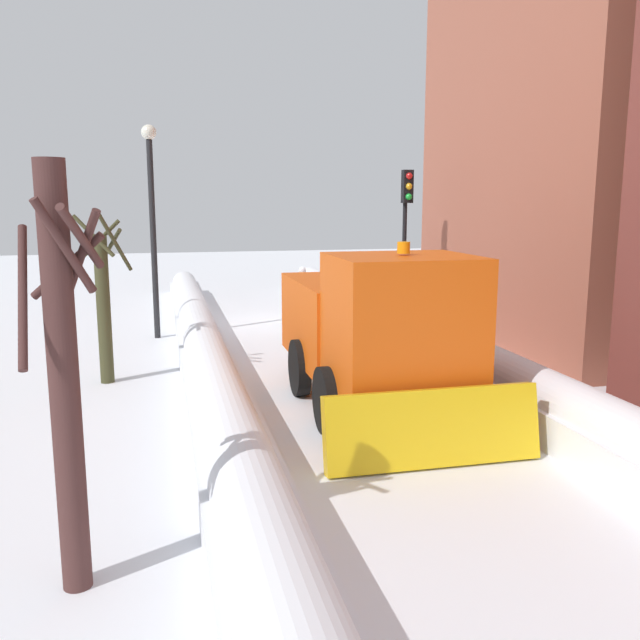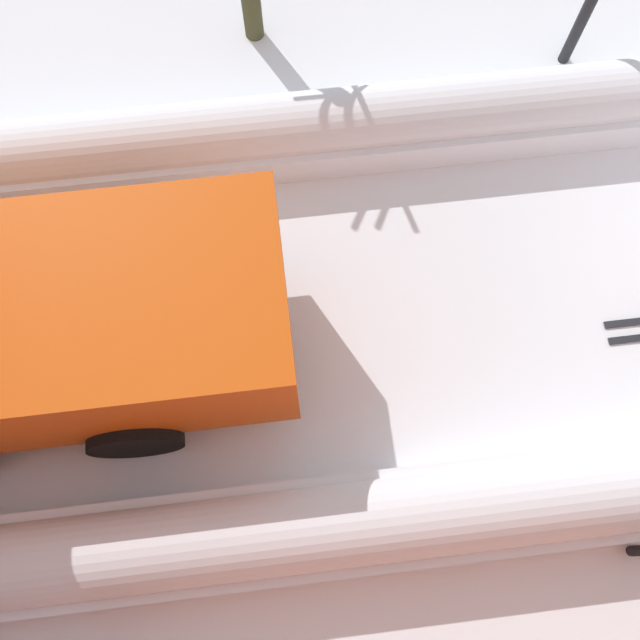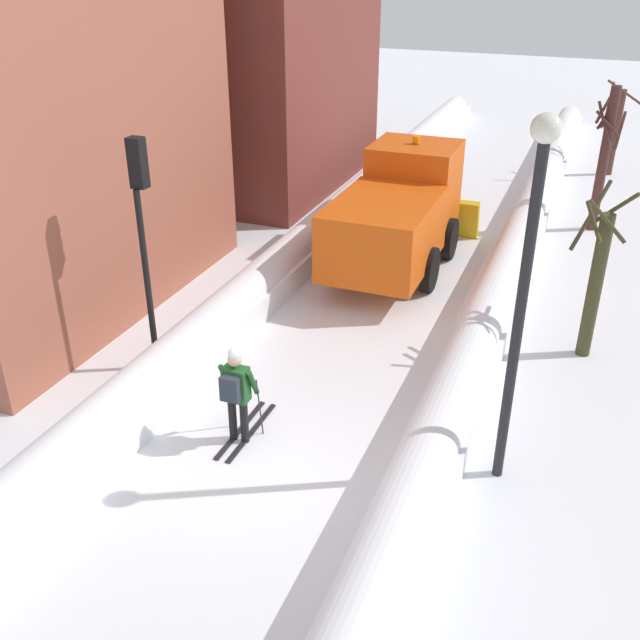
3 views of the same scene
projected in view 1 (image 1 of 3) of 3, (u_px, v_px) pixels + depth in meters
The scene contains 9 objects.
ground_plane at pixel (381, 429), 11.09m from camera, with size 80.00×80.00×0.00m, color white.
snowbank_left at pixel (524, 393), 11.61m from camera, with size 1.10×36.00×1.02m.
snowbank_right at pixel (224, 417), 10.43m from camera, with size 1.10×36.00×0.96m.
plow_truck at pixel (375, 329), 11.95m from camera, with size 3.20×5.98×3.12m.
skier at pixel (302, 293), 19.97m from camera, with size 0.62×1.80×1.81m.
traffic_light_pole at pixel (406, 220), 18.61m from camera, with size 0.28×0.42×4.58m.
street_lamp at pixel (152, 207), 17.85m from camera, with size 0.40×0.40×5.71m.
bare_tree_near at pixel (104, 303), 13.64m from camera, with size 1.10×1.24×3.52m.
bare_tree_mid at pixel (64, 373), 6.19m from camera, with size 0.80×0.93×4.11m.
Camera 1 is at (3.45, 20.08, 3.74)m, focal length 37.46 mm.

